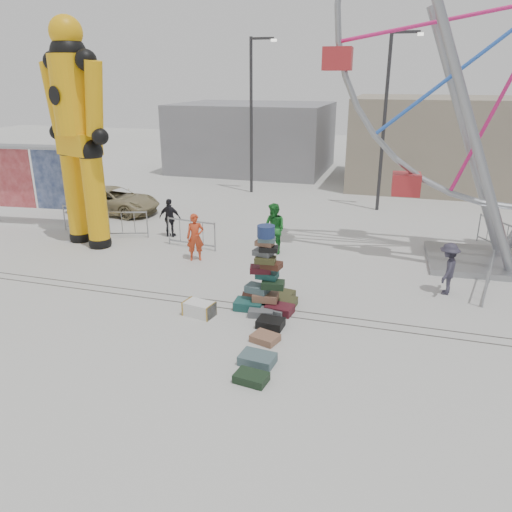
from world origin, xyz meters
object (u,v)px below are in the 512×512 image
(lamp_post_left, at_px, (253,109))
(barricade_wheel_back, at_px, (497,235))
(lamp_post_right, at_px, (387,114))
(suitcase_tower, at_px, (266,286))
(crash_test_dummy, at_px, (77,127))
(pedestrian_black, at_px, (170,218))
(barricade_wheel_front, at_px, (488,277))
(pedestrian_grey, at_px, (448,269))
(barricade_dummy_a, at_px, (85,219))
(banner_scaffold, at_px, (31,166))
(pedestrian_red, at_px, (195,237))
(pedestrian_green, at_px, (274,229))
(barricade_dummy_b, at_px, (122,225))
(parked_suv, at_px, (114,200))
(steamer_trunk, at_px, (199,309))
(barricade_dummy_c, at_px, (191,234))

(lamp_post_left, bearing_deg, barricade_wheel_back, -29.94)
(lamp_post_left, bearing_deg, lamp_post_right, -15.95)
(suitcase_tower, xyz_separation_m, crash_test_dummy, (-8.05, 3.57, 3.72))
(suitcase_tower, xyz_separation_m, pedestrian_black, (-5.45, 5.27, 0.10))
(barricade_wheel_front, relative_size, pedestrian_black, 1.29)
(crash_test_dummy, xyz_separation_m, pedestrian_grey, (12.92, -1.06, -3.61))
(barricade_dummy_a, relative_size, pedestrian_black, 1.29)
(barricade_wheel_back, height_order, pedestrian_black, pedestrian_black)
(crash_test_dummy, relative_size, barricade_dummy_a, 4.17)
(pedestrian_black, bearing_deg, banner_scaffold, 0.17)
(suitcase_tower, bearing_deg, pedestrian_red, 138.16)
(lamp_post_left, relative_size, pedestrian_grey, 5.09)
(crash_test_dummy, xyz_separation_m, pedestrian_green, (7.10, 0.97, -3.47))
(pedestrian_green, bearing_deg, lamp_post_right, 97.44)
(suitcase_tower, xyz_separation_m, pedestrian_green, (-0.95, 4.54, 0.25))
(barricade_dummy_b, height_order, parked_suv, parked_suv)
(barricade_wheel_front, bearing_deg, parked_suv, 83.78)
(banner_scaffold, distance_m, barricade_dummy_b, 4.81)
(suitcase_tower, relative_size, barricade_wheel_front, 1.21)
(barricade_wheel_front, xyz_separation_m, pedestrian_green, (-6.99, 1.78, 0.37))
(steamer_trunk, xyz_separation_m, barricade_dummy_a, (-7.49, 5.78, 0.36))
(crash_test_dummy, bearing_deg, barricade_wheel_back, 34.84)
(lamp_post_right, bearing_deg, barricade_wheel_back, -45.63)
(pedestrian_grey, bearing_deg, banner_scaffold, -85.89)
(crash_test_dummy, xyz_separation_m, pedestrian_black, (2.60, 1.71, -3.62))
(crash_test_dummy, bearing_deg, pedestrian_grey, 15.82)
(pedestrian_green, relative_size, pedestrian_black, 1.19)
(suitcase_tower, relative_size, pedestrian_grey, 1.54)
(crash_test_dummy, relative_size, barricade_dummy_c, 4.17)
(banner_scaffold, bearing_deg, barricade_wheel_back, 0.91)
(barricade_dummy_a, height_order, pedestrian_red, pedestrian_red)
(barricade_dummy_c, bearing_deg, pedestrian_grey, -3.37)
(barricade_dummy_b, height_order, barricade_wheel_back, same)
(lamp_post_right, relative_size, barricade_dummy_c, 4.00)
(suitcase_tower, bearing_deg, lamp_post_left, 108.38)
(lamp_post_left, height_order, suitcase_tower, lamp_post_left)
(pedestrian_red, xyz_separation_m, parked_suv, (-6.22, 4.83, -0.23))
(pedestrian_red, bearing_deg, lamp_post_left, 73.59)
(barricade_wheel_back, bearing_deg, barricade_dummy_c, -105.96)
(lamp_post_left, height_order, banner_scaffold, lamp_post_left)
(lamp_post_right, height_order, barricade_dummy_b, lamp_post_right)
(lamp_post_left, bearing_deg, crash_test_dummy, -107.98)
(suitcase_tower, height_order, barricade_wheel_front, suitcase_tower)
(barricade_dummy_a, bearing_deg, parked_suv, 99.30)
(lamp_post_left, distance_m, pedestrian_green, 10.81)
(barricade_wheel_front, distance_m, parked_suv, 16.48)
(pedestrian_red, relative_size, pedestrian_black, 1.08)
(suitcase_tower, distance_m, pedestrian_green, 4.64)
(barricade_wheel_front, bearing_deg, crash_test_dummy, 98.59)
(lamp_post_right, xyz_separation_m, barricade_dummy_a, (-11.45, -7.22, -3.93))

